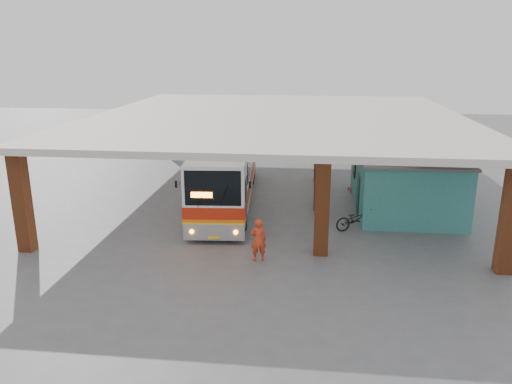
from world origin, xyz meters
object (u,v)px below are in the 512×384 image
object	(u,v)px
motorcycle	(356,219)
pedestrian	(258,240)
coach_bus	(227,169)
red_chair	(353,186)

from	to	relation	value
motorcycle	pedestrian	size ratio (longest dim) A/B	1.17
coach_bus	motorcycle	world-z (taller)	coach_bus
motorcycle	red_chair	world-z (taller)	motorcycle
pedestrian	red_chair	bearing A→B (deg)	-126.46
coach_bus	motorcycle	bearing A→B (deg)	-33.16
pedestrian	red_chair	xyz separation A→B (m)	(4.61, 10.71, -0.56)
pedestrian	motorcycle	bearing A→B (deg)	-149.60
red_chair	pedestrian	bearing A→B (deg)	-137.69
coach_bus	red_chair	distance (m)	7.93
coach_bus	motorcycle	distance (m)	7.92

